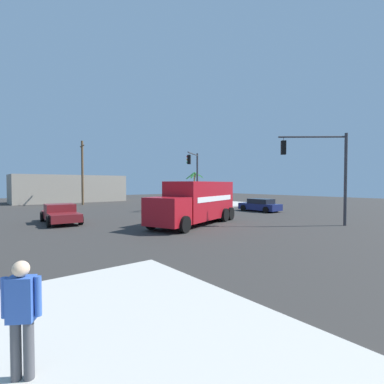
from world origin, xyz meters
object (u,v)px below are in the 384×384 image
Objects in this scene: traffic_light_primary at (324,165)px; traffic_light_secondary at (195,172)px; delivery_truck at (196,202)px; utility_pole at (82,172)px; pedestrian_near_corner at (22,312)px; palm_tree_far at (195,181)px; sedan_navy at (260,205)px; pickup_maroon at (60,213)px.

traffic_light_secondary reaches higher than traffic_light_primary.
utility_pole is (-0.60, 23.34, 2.89)m from delivery_truck.
pedestrian_near_corner is 0.37× the size of palm_tree_far.
delivery_truck reaches higher than pedestrian_near_corner.
traffic_light_secondary reaches higher than delivery_truck.
delivery_truck is 5.18× the size of pedestrian_near_corner.
pedestrian_near_corner is (-23.11, -13.65, 0.46)m from sedan_navy.
traffic_light_primary is at bearing -108.31° from palm_tree_far.
pickup_maroon is at bearing -172.12° from traffic_light_secondary.
delivery_truck is 1.00× the size of utility_pole.
traffic_light_primary is 30.21m from utility_pole.
sedan_navy is 15.16m from palm_tree_far.
pickup_maroon is (-13.81, 12.66, -3.44)m from traffic_light_primary.
traffic_light_primary is 19.34m from pedestrian_near_corner.
sedan_navy is at bearing -11.52° from pickup_maroon.
palm_tree_far is at bearing 47.06° from pedestrian_near_corner.
pickup_maroon is 18.46m from utility_pole.
delivery_truck is 9.99m from pickup_maroon.
utility_pole reaches higher than pedestrian_near_corner.
traffic_light_secondary is (0.51, 14.64, -0.00)m from traffic_light_primary.
utility_pole is at bearing 158.15° from palm_tree_far.
traffic_light_primary is 0.73× the size of utility_pole.
delivery_truck is 16.25m from pedestrian_near_corner.
pickup_maroon is at bearing -153.36° from palm_tree_far.
pickup_maroon is 1.18× the size of palm_tree_far.
palm_tree_far is at bearing 77.77° from sedan_navy.
traffic_light_secondary is at bearing 45.56° from pedestrian_near_corner.
pedestrian_near_corner is 0.19× the size of utility_pole.
traffic_light_secondary is 0.72× the size of utility_pole.
traffic_light_secondary is 1.16× the size of pickup_maroon.
utility_pole is (-6.97, 29.39, 0.29)m from traffic_light_primary.
pickup_maroon is 0.62× the size of utility_pole.
palm_tree_far is (14.13, 17.43, 1.78)m from delivery_truck.
traffic_light_secondary reaches higher than palm_tree_far.
traffic_light_secondary is 11.47m from palm_tree_far.
delivery_truck is at bearing -129.03° from palm_tree_far.
delivery_truck is 1.62× the size of pickup_maroon.
utility_pole is at bearing 119.48° from sedan_navy.
pedestrian_near_corner reaches higher than pickup_maroon.
utility_pole reaches higher than traffic_light_primary.
traffic_light_primary is (6.36, -6.05, 2.60)m from delivery_truck.
pedestrian_near_corner is at bearing -132.94° from palm_tree_far.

